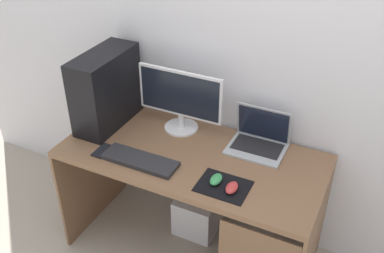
{
  "coord_description": "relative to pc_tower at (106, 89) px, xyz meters",
  "views": [
    {
      "loc": [
        0.87,
        -1.78,
        2.2
      ],
      "look_at": [
        0.0,
        0.0,
        0.92
      ],
      "focal_mm": 41.52,
      "sensor_mm": 36.0,
      "label": 1
    }
  ],
  "objects": [
    {
      "name": "keyboard",
      "position": [
        0.38,
        -0.27,
        -0.22
      ],
      "size": [
        0.42,
        0.14,
        0.02
      ],
      "primitive_type": "cube",
      "color": "#232326",
      "rests_on": "desk"
    },
    {
      "name": "wall_back",
      "position": [
        0.6,
        0.3,
        0.33
      ],
      "size": [
        4.0,
        0.05,
        2.6
      ],
      "color": "silver",
      "rests_on": "ground_plane"
    },
    {
      "name": "ground_plane",
      "position": [
        0.6,
        -0.08,
        -0.97
      ],
      "size": [
        8.0,
        8.0,
        0.0
      ],
      "primitive_type": "plane",
      "color": "#9E9384"
    },
    {
      "name": "monitor",
      "position": [
        0.43,
        0.12,
        -0.02
      ],
      "size": [
        0.52,
        0.2,
        0.38
      ],
      "color": "silver",
      "rests_on": "desk"
    },
    {
      "name": "desk",
      "position": [
        0.62,
        -0.09,
        -0.38
      ],
      "size": [
        1.46,
        0.68,
        0.74
      ],
      "color": "brown",
      "rests_on": "ground_plane"
    },
    {
      "name": "mouse_right",
      "position": [
        0.91,
        -0.27,
        -0.21
      ],
      "size": [
        0.06,
        0.1,
        0.03
      ],
      "primitive_type": "ellipsoid",
      "color": "#B23333",
      "rests_on": "mousepad"
    },
    {
      "name": "cell_phone",
      "position": [
        0.14,
        -0.28,
        -0.22
      ],
      "size": [
        0.07,
        0.13,
        0.01
      ],
      "primitive_type": "cube",
      "color": "black",
      "rests_on": "desk"
    },
    {
      "name": "mouse_left",
      "position": [
        0.82,
        -0.25,
        -0.21
      ],
      "size": [
        0.06,
        0.1,
        0.03
      ],
      "primitive_type": "ellipsoid",
      "color": "#338C4C",
      "rests_on": "mousepad"
    },
    {
      "name": "pc_tower",
      "position": [
        0.0,
        0.0,
        0.0
      ],
      "size": [
        0.2,
        0.47,
        0.45
      ],
      "primitive_type": "cube",
      "color": "black",
      "rests_on": "desk"
    },
    {
      "name": "laptop",
      "position": [
        0.91,
        0.15,
        -0.18
      ],
      "size": [
        0.31,
        0.24,
        0.23
      ],
      "color": "#9EA3A8",
      "rests_on": "desk"
    },
    {
      "name": "mousepad",
      "position": [
        0.86,
        -0.26,
        -0.22
      ],
      "size": [
        0.26,
        0.2,
        0.0
      ],
      "primitive_type": "cube",
      "color": "black",
      "rests_on": "desk"
    },
    {
      "name": "subwoofer",
      "position": [
        0.56,
        0.09,
        -0.84
      ],
      "size": [
        0.26,
        0.26,
        0.26
      ],
      "primitive_type": "cube",
      "color": "silver",
      "rests_on": "ground_plane"
    }
  ]
}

